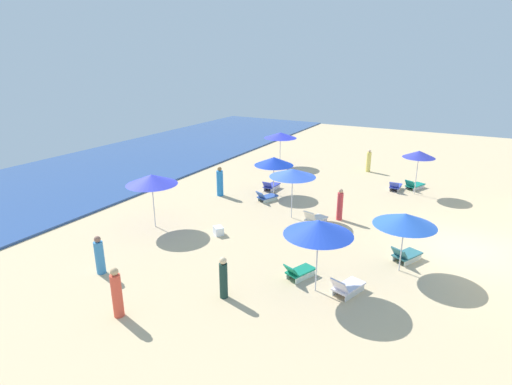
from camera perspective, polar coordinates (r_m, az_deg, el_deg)
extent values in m
plane|color=#D7B98A|center=(19.93, 26.47, -6.92)|extent=(60.00, 60.00, 0.00)
cube|color=#2E4E8C|center=(30.84, -22.81, 2.26)|extent=(60.00, 12.73, 0.12)
cylinder|color=silver|center=(16.64, 19.60, -7.33)|extent=(0.05, 0.05, 1.90)
cone|color=blue|center=(16.19, 20.04, -3.54)|extent=(2.33, 2.33, 0.47)
cube|color=silver|center=(17.77, 21.00, -8.78)|extent=(1.01, 0.52, 0.24)
cube|color=silver|center=(18.04, 19.55, -8.20)|extent=(1.01, 0.52, 0.24)
cube|color=#306D74|center=(17.84, 20.32, -8.06)|extent=(1.38, 1.12, 0.06)
cube|color=#306D74|center=(17.32, 19.33, -7.96)|extent=(0.59, 0.71, 0.46)
cylinder|color=silver|center=(31.02, 3.37, 5.67)|extent=(0.05, 0.05, 2.11)
cone|color=#2F38DA|center=(30.76, 3.42, 7.97)|extent=(2.43, 2.43, 0.41)
cylinder|color=silver|center=(26.13, 21.42, 2.15)|extent=(0.05, 0.05, 2.25)
cone|color=#3038AF|center=(25.82, 21.76, 4.98)|extent=(1.86, 1.86, 0.41)
cube|color=silver|center=(26.85, 19.36, 0.53)|extent=(1.08, 0.06, 0.22)
cube|color=silver|center=(26.93, 18.34, 0.69)|extent=(1.08, 0.06, 0.22)
cube|color=#3749B8|center=(26.85, 18.88, 0.89)|extent=(1.21, 0.59, 0.06)
cube|color=#3749B8|center=(26.27, 18.68, 0.98)|extent=(0.33, 0.55, 0.42)
cube|color=silver|center=(27.42, 21.71, 0.59)|extent=(1.14, 0.53, 0.20)
cube|color=silver|center=(27.67, 20.81, 0.85)|extent=(1.14, 0.53, 0.20)
cube|color=#137F69|center=(27.51, 21.29, 0.98)|extent=(1.49, 1.10, 0.06)
cube|color=#137F69|center=(26.92, 20.63, 1.17)|extent=(0.49, 0.64, 0.44)
cylinder|color=silver|center=(24.36, 2.47, 1.76)|extent=(0.05, 0.05, 1.81)
cone|color=#1334B7|center=(24.06, 2.51, 4.38)|extent=(2.31, 2.31, 0.49)
cube|color=silver|center=(25.37, 2.70, 0.59)|extent=(1.17, 0.07, 0.24)
cube|color=silver|center=(25.59, 1.72, 0.76)|extent=(1.17, 0.07, 0.24)
cube|color=#343FAB|center=(25.43, 2.21, 1.00)|extent=(1.31, 0.61, 0.06)
cube|color=#343FAB|center=(24.87, 1.57, 1.07)|extent=(0.31, 0.56, 0.41)
cube|color=silver|center=(23.36, 2.04, -1.04)|extent=(0.95, 0.43, 0.20)
cube|color=silver|center=(23.73, 1.23, -0.72)|extent=(0.95, 0.43, 0.20)
cube|color=#3356A3|center=(23.50, 1.64, -0.58)|extent=(1.27, 1.00, 0.06)
cube|color=#3356A3|center=(23.13, 0.66, -0.38)|extent=(0.51, 0.65, 0.42)
cylinder|color=silver|center=(20.23, -14.05, -1.79)|extent=(0.05, 0.05, 2.16)
cone|color=#343CD4|center=(19.82, -14.34, 1.78)|extent=(2.43, 2.43, 0.48)
cylinder|color=silver|center=(14.51, 8.44, -9.70)|extent=(0.05, 0.05, 2.16)
cone|color=blue|center=(13.94, 8.70, -4.83)|extent=(2.38, 2.38, 0.52)
cube|color=silver|center=(15.59, 6.87, -11.56)|extent=(0.96, 0.41, 0.24)
cube|color=silver|center=(15.87, 5.60, -10.93)|extent=(0.96, 0.41, 0.24)
cube|color=#13825E|center=(15.65, 6.25, -10.76)|extent=(1.26, 0.94, 0.06)
cube|color=#13825E|center=(15.23, 4.90, -10.75)|extent=(0.51, 0.62, 0.42)
cube|color=silver|center=(14.94, 13.59, -13.41)|extent=(1.08, 0.39, 0.24)
cube|color=silver|center=(15.19, 11.92, -12.73)|extent=(1.08, 0.39, 0.24)
cube|color=white|center=(14.99, 12.78, -12.58)|extent=(1.38, 0.98, 0.06)
cube|color=white|center=(14.45, 11.52, -12.62)|extent=(0.48, 0.65, 0.51)
cylinder|color=silver|center=(20.77, 5.02, -0.70)|extent=(0.05, 0.05, 2.20)
cone|color=blue|center=(20.39, 5.12, 2.76)|extent=(2.32, 2.32, 0.41)
cube|color=silver|center=(20.41, 9.00, -4.19)|extent=(1.03, 0.32, 0.22)
cube|color=silver|center=(20.70, 7.78, -3.80)|extent=(1.03, 0.32, 0.22)
cube|color=white|center=(20.50, 8.40, -3.63)|extent=(1.30, 0.93, 0.06)
cube|color=white|center=(20.00, 7.53, -3.35)|extent=(0.46, 0.67, 0.55)
cylinder|color=#1B3731|center=(14.25, -4.54, -12.13)|extent=(0.38, 0.38, 1.29)
sphere|color=beige|center=(13.89, -4.62, -9.44)|extent=(0.25, 0.25, 0.25)
cylinder|color=#3A84C4|center=(16.75, -20.92, -8.46)|extent=(0.38, 0.38, 1.30)
sphere|color=#8E6251|center=(16.43, -21.22, -6.09)|extent=(0.25, 0.25, 0.25)
cylinder|color=#257ACA|center=(24.28, -5.05, 1.29)|extent=(0.50, 0.50, 1.51)
sphere|color=olive|center=(24.04, -5.10, 3.28)|extent=(0.26, 0.26, 0.26)
cylinder|color=#E9D461|center=(30.43, 15.40, 4.11)|extent=(0.46, 0.46, 1.41)
sphere|color=beige|center=(30.25, 15.53, 5.59)|extent=(0.22, 0.22, 0.22)
cylinder|color=#E84F3A|center=(13.96, -18.77, -13.44)|extent=(0.38, 0.38, 1.46)
sphere|color=tan|center=(13.55, -19.14, -10.37)|extent=(0.26, 0.26, 0.26)
cylinder|color=#D53940|center=(21.01, 11.59, -1.90)|extent=(0.40, 0.40, 1.43)
sphere|color=tan|center=(20.74, 11.73, 0.22)|extent=(0.22, 0.22, 0.22)
cube|color=white|center=(19.16, -5.25, -5.31)|extent=(0.61, 0.63, 0.38)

